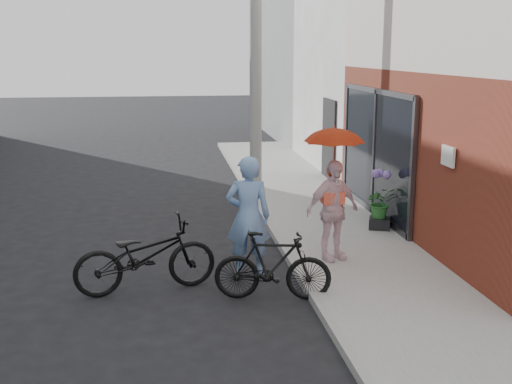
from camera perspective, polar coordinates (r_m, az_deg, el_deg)
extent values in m
plane|color=black|center=(9.40, -1.46, -8.47)|extent=(80.00, 80.00, 0.00)
cube|color=gray|center=(11.64, 7.70, -4.10)|extent=(2.20, 24.00, 0.12)
cube|color=#9E9E99|center=(11.38, 2.05, -4.37)|extent=(0.12, 24.00, 0.12)
cube|color=black|center=(13.06, 10.56, 3.48)|extent=(0.06, 3.80, 2.40)
cube|color=white|center=(9.97, 16.71, 3.07)|extent=(0.04, 0.40, 0.30)
cube|color=white|center=(19.53, 17.07, 12.38)|extent=(8.00, 6.00, 7.00)
cube|color=gray|center=(26.05, 10.42, 12.61)|extent=(8.00, 8.00, 7.00)
cylinder|color=#9E9E99|center=(14.87, -0.03, 13.04)|extent=(0.28, 0.28, 7.00)
imported|color=#769DD3|center=(9.62, -0.69, -2.18)|extent=(0.73, 0.53, 1.85)
imported|color=black|center=(9.22, -9.81, -5.60)|extent=(2.11, 1.08, 1.06)
imported|color=black|center=(8.81, 1.49, -6.59)|extent=(1.66, 0.77, 0.97)
imported|color=#FBD2DB|center=(10.08, 6.80, -1.63)|extent=(1.01, 0.68, 1.59)
imported|color=red|center=(9.86, 6.98, 5.08)|extent=(0.89, 0.89, 0.78)
cube|color=black|center=(12.14, 10.92, -2.73)|extent=(0.49, 0.49, 0.20)
imported|color=#2A6B2C|center=(12.04, 11.00, -0.92)|extent=(0.53, 0.46, 0.59)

